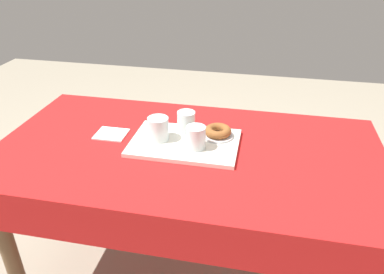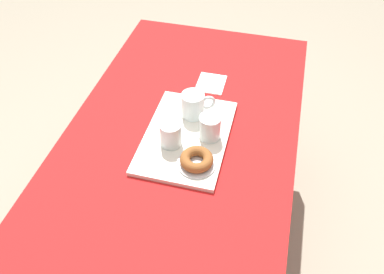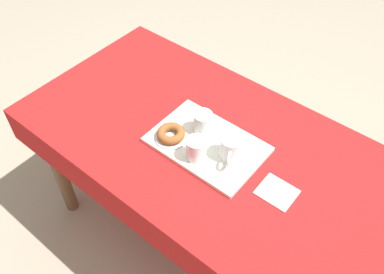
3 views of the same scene
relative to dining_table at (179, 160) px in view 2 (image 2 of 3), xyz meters
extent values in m
plane|color=gray|center=(0.00, 0.00, -0.63)|extent=(6.00, 6.00, 0.00)
cube|color=red|center=(0.00, 0.00, 0.09)|extent=(1.51, 0.81, 0.03)
cube|color=red|center=(0.00, -0.40, 0.01)|extent=(1.51, 0.01, 0.14)
cube|color=red|center=(0.00, 0.40, 0.01)|extent=(1.51, 0.01, 0.14)
cube|color=red|center=(-0.75, 0.00, 0.01)|extent=(0.01, 0.81, 0.14)
cylinder|color=brown|center=(-0.67, -0.31, -0.28)|extent=(0.06, 0.06, 0.71)
cylinder|color=brown|center=(-0.67, 0.31, -0.28)|extent=(0.06, 0.06, 0.71)
cube|color=silver|center=(-0.02, 0.03, 0.11)|extent=(0.42, 0.28, 0.02)
cylinder|color=silver|center=(-0.12, 0.02, 0.17)|extent=(0.08, 0.08, 0.09)
cylinder|color=#84380F|center=(-0.12, 0.02, 0.16)|extent=(0.07, 0.07, 0.07)
torus|color=silver|center=(-0.15, 0.07, 0.17)|extent=(0.04, 0.06, 0.06)
cylinder|color=silver|center=(0.04, -0.01, 0.17)|extent=(0.07, 0.07, 0.09)
cylinder|color=silver|center=(0.04, -0.01, 0.15)|extent=(0.06, 0.06, 0.05)
cylinder|color=silver|center=(-0.03, 0.11, 0.17)|extent=(0.07, 0.07, 0.09)
cylinder|color=silver|center=(-0.03, 0.11, 0.16)|extent=(0.06, 0.06, 0.06)
cylinder|color=silver|center=(0.11, 0.09, 0.12)|extent=(0.13, 0.13, 0.01)
torus|color=brown|center=(0.11, 0.09, 0.15)|extent=(0.11, 0.11, 0.03)
cube|color=white|center=(-0.33, 0.04, 0.11)|extent=(0.13, 0.11, 0.01)
camera|label=1|loc=(0.27, -1.21, 0.85)|focal=34.58mm
camera|label=2|loc=(0.92, 0.28, 1.09)|focal=37.00mm
camera|label=3|loc=(-0.62, 0.86, 1.28)|focal=38.46mm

